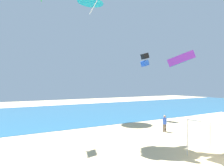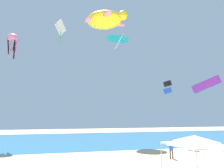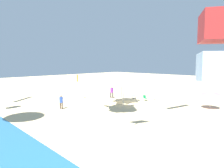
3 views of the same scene
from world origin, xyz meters
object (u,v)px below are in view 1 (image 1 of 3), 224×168
canopy_tent (222,117)px  kite_parafoil_purple (181,59)px  person_near_umbrella (165,122)px  kite_box_black (145,60)px  kite_delta_teal (91,0)px

canopy_tent → kite_parafoil_purple: size_ratio=1.14×
person_near_umbrella → kite_box_black: bearing=-129.3°
kite_parafoil_purple → canopy_tent: bearing=101.1°
person_near_umbrella → kite_box_black: (4.26, 8.17, 7.49)m
person_near_umbrella → kite_parafoil_purple: kite_parafoil_purple is taller
person_near_umbrella → kite_parafoil_purple: bearing=-160.1°
kite_delta_teal → canopy_tent: bearing=-174.1°
canopy_tent → kite_delta_teal: size_ratio=0.82×
kite_parafoil_purple → person_near_umbrella: bearing=83.0°
kite_delta_teal → kite_parafoil_purple: bearing=-118.7°
canopy_tent → kite_box_black: (7.02, 16.29, 5.70)m
canopy_tent → kite_box_black: 18.63m
canopy_tent → kite_box_black: size_ratio=1.86×
person_near_umbrella → kite_parafoil_purple: (8.69, 5.34, 7.61)m
canopy_tent → person_near_umbrella: (2.76, 8.12, -1.78)m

